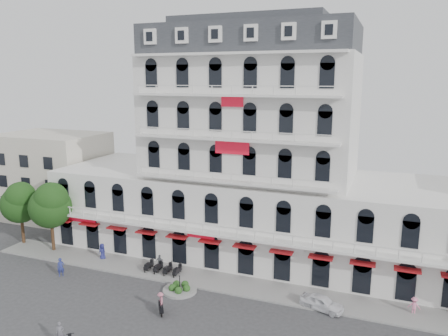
% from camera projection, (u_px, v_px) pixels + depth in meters
% --- Properties ---
extents(ground, '(120.00, 120.00, 0.00)m').
position_uv_depth(ground, '(180.00, 332.00, 34.31)').
color(ground, '#38383A').
rests_on(ground, ground).
extents(sidewalk, '(53.00, 4.00, 0.16)m').
position_uv_depth(sidewalk, '(221.00, 282.00, 42.51)').
color(sidewalk, gray).
rests_on(sidewalk, ground).
extents(main_building, '(45.00, 15.00, 25.80)m').
position_uv_depth(main_building, '(251.00, 166.00, 48.73)').
color(main_building, silver).
rests_on(main_building, ground).
extents(flank_building_west, '(14.00, 10.00, 12.00)m').
position_uv_depth(flank_building_west, '(53.00, 176.00, 61.96)').
color(flank_building_west, beige).
rests_on(flank_building_west, ground).
extents(traffic_island, '(3.20, 3.20, 1.60)m').
position_uv_depth(traffic_island, '(180.00, 289.00, 40.80)').
color(traffic_island, gray).
rests_on(traffic_island, ground).
extents(parked_scooter_row, '(4.40, 1.80, 1.10)m').
position_uv_depth(parked_scooter_row, '(163.00, 274.00, 44.59)').
color(parked_scooter_row, black).
rests_on(parked_scooter_row, ground).
extents(tree_west_outer, '(4.50, 4.48, 7.76)m').
position_uv_depth(tree_west_outer, '(20.00, 201.00, 51.50)').
color(tree_west_outer, '#382314').
rests_on(tree_west_outer, ground).
extents(tree_west_inner, '(4.76, 4.76, 8.25)m').
position_uv_depth(tree_west_inner, '(50.00, 204.00, 49.21)').
color(tree_west_inner, '#382314').
rests_on(tree_west_inner, ground).
extents(parked_car, '(4.05, 2.46, 1.29)m').
position_uv_depth(parked_car, '(322.00, 303.00, 37.54)').
color(parked_car, white).
rests_on(parked_car, ground).
extents(rider_center, '(1.12, 1.48, 1.94)m').
position_uv_depth(rider_center, '(161.00, 303.00, 36.83)').
color(rider_center, black).
rests_on(rider_center, ground).
extents(pedestrian_left, '(0.97, 0.70, 1.86)m').
position_uv_depth(pedestrian_left, '(102.00, 252.00, 47.82)').
color(pedestrian_left, navy).
rests_on(pedestrian_left, ground).
extents(pedestrian_mid, '(0.98, 0.45, 1.64)m').
position_uv_depth(pedestrian_mid, '(160.00, 262.00, 45.32)').
color(pedestrian_mid, slate).
rests_on(pedestrian_mid, ground).
extents(pedestrian_right, '(1.06, 0.67, 1.57)m').
position_uv_depth(pedestrian_right, '(414.00, 306.00, 36.73)').
color(pedestrian_right, pink).
rests_on(pedestrian_right, ground).
extents(pedestrian_far, '(0.81, 0.81, 1.90)m').
position_uv_depth(pedestrian_far, '(61.00, 267.00, 43.84)').
color(pedestrian_far, navy).
rests_on(pedestrian_far, ground).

